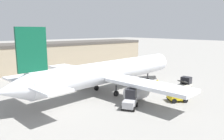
{
  "coord_description": "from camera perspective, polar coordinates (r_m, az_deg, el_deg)",
  "views": [
    {
      "loc": [
        -23.69,
        -27.83,
        10.53
      ],
      "look_at": [
        0.0,
        0.0,
        3.79
      ],
      "focal_mm": 35.0,
      "sensor_mm": 36.0,
      "label": 1
    }
  ],
  "objects": [
    {
      "name": "terminal_building",
      "position": [
        59.73,
        -26.74,
        2.61
      ],
      "size": [
        85.05,
        11.48,
        7.06
      ],
      "color": "gray",
      "rests_on": "ground_plane"
    },
    {
      "name": "pushback_tug",
      "position": [
        30.02,
        4.75,
        -7.87
      ],
      "size": [
        3.06,
        2.84,
        2.53
      ],
      "rotation": [
        0.0,
        0.0,
        0.56
      ],
      "color": "#B2B2B7",
      "rests_on": "ground_plane"
    },
    {
      "name": "ground_plane",
      "position": [
        38.03,
        0.0,
        -5.62
      ],
      "size": [
        400.0,
        400.0,
        0.0
      ],
      "primitive_type": "plane",
      "color": "gray"
    },
    {
      "name": "ground_crew_worker",
      "position": [
        40.77,
        11.73,
        -3.43
      ],
      "size": [
        0.37,
        0.37,
        1.69
      ],
      "rotation": [
        0.0,
        0.0,
        5.82
      ],
      "color": "#1E2338",
      "rests_on": "ground_plane"
    },
    {
      "name": "airplane",
      "position": [
        36.58,
        -1.0,
        -0.68
      ],
      "size": [
        36.56,
        30.37,
        10.89
      ],
      "rotation": [
        0.0,
        0.0,
        0.1
      ],
      "color": "silver",
      "rests_on": "ground_plane"
    },
    {
      "name": "baggage_tug",
      "position": [
        34.24,
        16.99,
        -6.3
      ],
      "size": [
        3.18,
        3.03,
        2.01
      ],
      "rotation": [
        0.0,
        0.0,
        -0.53
      ],
      "color": "yellow",
      "rests_on": "ground_plane"
    },
    {
      "name": "belt_loader_truck",
      "position": [
        40.26,
        18.44,
        -3.64
      ],
      "size": [
        3.31,
        2.46,
        2.38
      ],
      "rotation": [
        0.0,
        0.0,
        0.15
      ],
      "color": "beige",
      "rests_on": "ground_plane"
    }
  ]
}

